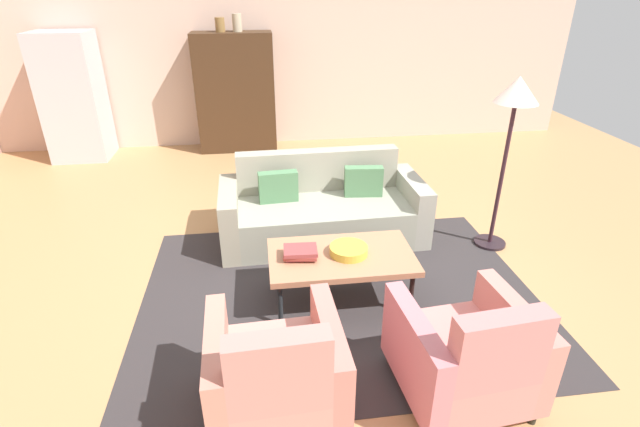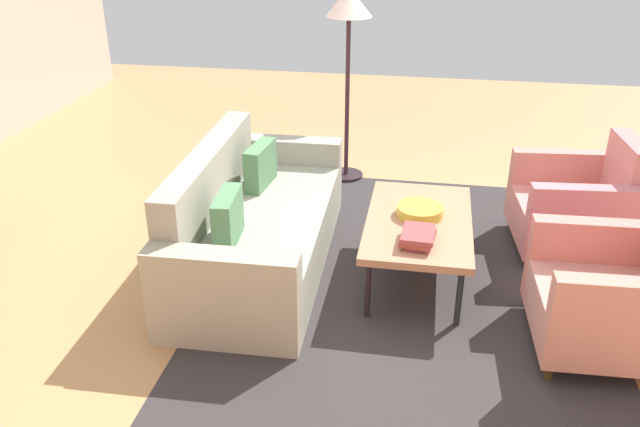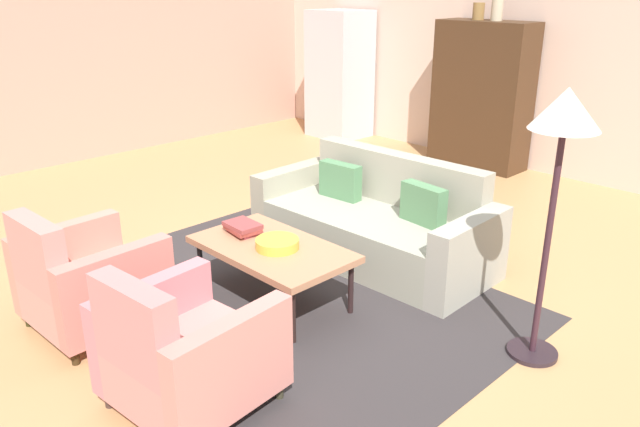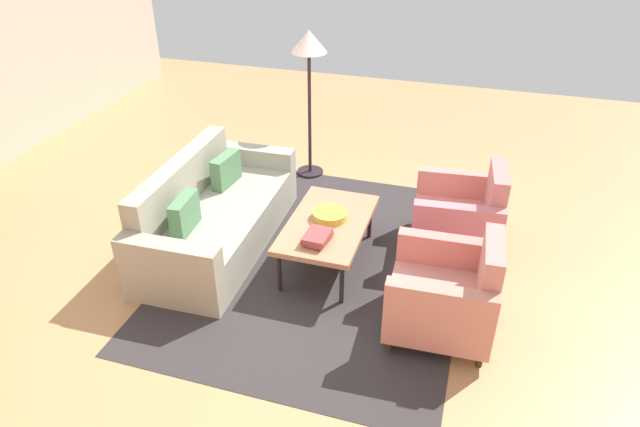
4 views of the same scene
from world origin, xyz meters
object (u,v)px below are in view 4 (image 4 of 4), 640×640
object	(u,v)px
armchair_left	(176,399)
coffee_table	(308,361)
vase_tall	(408,146)
cabinet	(426,214)
armchair_right	(282,451)
vase_round	(423,143)
fruit_bowl	(300,352)
vase_small	(438,146)
floor_lamp	(255,213)
couch	(367,323)
refrigerator	(295,193)
book_stack	(282,350)

from	to	relation	value
armchair_left	coffee_table	bearing A→B (deg)	67.94
vase_tall	cabinet	bearing A→B (deg)	0.68
armchair_right	vase_round	xyz separation A→B (m)	(-1.32, 5.15, 1.62)
fruit_bowl	vase_round	distance (m)	4.31
armchair_right	vase_small	size ratio (longest dim) A/B	3.27
vase_tall	floor_lamp	xyz separation A→B (m)	(-0.47, -3.04, -0.46)
couch	floor_lamp	distance (m)	1.87
vase_tall	vase_round	xyz separation A→B (m)	(0.25, 0.00, 0.06)
vase_small	refrigerator	size ratio (longest dim) A/B	0.15
vase_tall	vase_small	xyz separation A→B (m)	(0.50, 0.00, 0.03)
coffee_table	floor_lamp	distance (m)	2.03
couch	vase_tall	bearing A→B (deg)	-67.25
armchair_left	book_stack	distance (m)	1.17
vase_tall	refrigerator	size ratio (longest dim) A/B	0.12
couch	fruit_bowl	xyz separation A→B (m)	(-0.10, -1.19, 0.15)
refrigerator	vase_tall	bearing A→B (deg)	2.68
book_stack	floor_lamp	world-z (taller)	floor_lamp
armchair_left	vase_round	distance (m)	5.40
couch	vase_small	world-z (taller)	vase_small
book_stack	vase_small	size ratio (longest dim) A/B	0.83
floor_lamp	vase_tall	bearing A→B (deg)	81.20
coffee_table	armchair_right	size ratio (longest dim) A/B	1.36
book_stack	cabinet	size ratio (longest dim) A/B	0.12
cabinet	vase_small	xyz separation A→B (m)	(0.10, -0.00, 1.03)
couch	floor_lamp	world-z (taller)	floor_lamp
couch	vase_tall	world-z (taller)	vase_tall
armchair_left	fruit_bowl	world-z (taller)	armchair_left
coffee_table	fruit_bowl	distance (m)	0.12
couch	cabinet	bearing A→B (deg)	-74.88
coffee_table	armchair_left	size ratio (longest dim) A/B	1.36
book_stack	vase_tall	size ratio (longest dim) A/B	1.04
vase_small	book_stack	bearing A→B (deg)	-87.49
couch	vase_small	xyz separation A→B (m)	(-0.47, 2.79, 1.65)
cabinet	vase_round	xyz separation A→B (m)	(-0.15, -0.00, 1.07)
armchair_right	fruit_bowl	world-z (taller)	armchair_right
armchair_left	couch	bearing A→B (deg)	80.83
fruit_bowl	coffee_table	bearing A→B (deg)	0.00
couch	armchair_right	xyz separation A→B (m)	(0.60, -2.35, 0.06)
refrigerator	floor_lamp	size ratio (longest dim) A/B	1.08
couch	fruit_bowl	world-z (taller)	couch
book_stack	floor_lamp	distance (m)	1.83
vase_round	floor_lamp	world-z (taller)	vase_round
coffee_table	book_stack	world-z (taller)	book_stack
armchair_left	refrigerator	size ratio (longest dim) A/B	0.48
cabinet	vase_round	bearing A→B (deg)	-178.19
book_stack	vase_tall	distance (m)	4.34
armchair_right	refrigerator	distance (m)	6.29
vase_tall	vase_small	world-z (taller)	vase_small
vase_round	floor_lamp	distance (m)	3.16
vase_small	armchair_right	bearing A→B (deg)	-78.22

